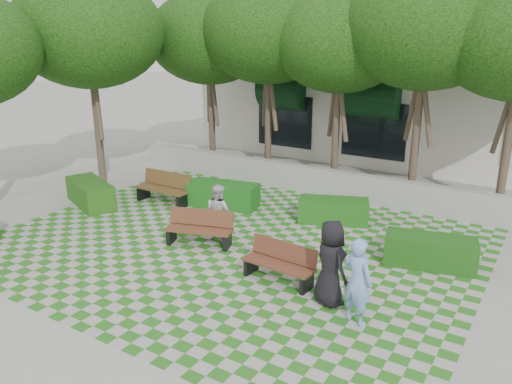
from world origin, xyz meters
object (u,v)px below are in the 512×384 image
Objects in this scene: bench_mid at (200,229)px; person_dark at (331,263)px; bench_west at (164,188)px; hedge_east at (430,251)px; person_blue at (357,281)px; person_white at (218,212)px; hedge_midleft at (223,195)px; bench_east at (280,263)px; hedge_west at (90,193)px; hedge_midright at (333,211)px.

bench_mid is 4.19m from person_dark.
bench_west is 8.41m from hedge_east.
person_blue is 1.14× the size of person_white.
bench_mid is 0.83× the size of hedge_midleft.
hedge_east is at bearing -7.35° from hedge_midleft.
hedge_midleft is 7.27m from person_blue.
bench_east is 5.23m from hedge_midleft.
hedge_west is at bearing 154.67° from bench_mid.
person_white is (-2.09, -2.75, 0.40)m from hedge_midright.
bench_east is 0.82× the size of hedge_east.
hedge_midright is at bearing 13.12° from bench_west.
hedge_west is (-1.84, -1.41, -0.09)m from bench_west.
person_white is (1.42, -2.18, 0.37)m from hedge_midleft.
bench_west is 0.86× the size of hedge_west.
bench_mid is 0.68m from person_white.
bench_west is at bearing 37.57° from hedge_west.
bench_mid reaches higher than hedge_west.
person_dark reaches higher than bench_mid.
hedge_east is at bearing -1.46° from bench_west.
person_blue reaches higher than bench_west.
hedge_west is 9.11m from person_dark.
bench_east is at bearing -40.44° from hedge_midleft.
bench_mid is 3.03m from hedge_midleft.
person_white reaches higher than hedge_west.
bench_west is at bearing 128.31° from bench_mid.
bench_mid is 1.02× the size of person_dark.
bench_mid reaches higher than hedge_east.
hedge_midleft is at bearing 172.65° from hedge_east.
hedge_midleft is (-3.51, -0.57, 0.04)m from hedge_midright.
person_white reaches higher than bench_west.
bench_east is 0.98× the size of person_blue.
hedge_midleft reaches higher than hedge_midright.
hedge_midright is at bearing -34.86° from person_dark.
hedge_midright is (2.26, 3.33, -0.09)m from bench_mid.
bench_east is at bearing 165.19° from person_white.
bench_east is 7.74m from hedge_west.
hedge_midleft is 1.28× the size of person_blue.
person_blue is at bearing -11.22° from hedge_west.
hedge_east is 1.20× the size of person_blue.
hedge_west is 1.24× the size of person_dark.
bench_west is at bearing -166.22° from hedge_midright.
person_dark reaches higher than hedge_midleft.
hedge_west reaches higher than hedge_midleft.
bench_west is at bearing 159.08° from bench_east.
person_white is at bearing 10.98° from person_dark.
person_blue is at bearing -100.15° from hedge_east.
person_dark is (-0.71, 0.37, 0.04)m from person_blue.
bench_mid reaches higher than hedge_midleft.
person_dark is at bearing -114.28° from hedge_east.
bench_mid is 3.68m from bench_west.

